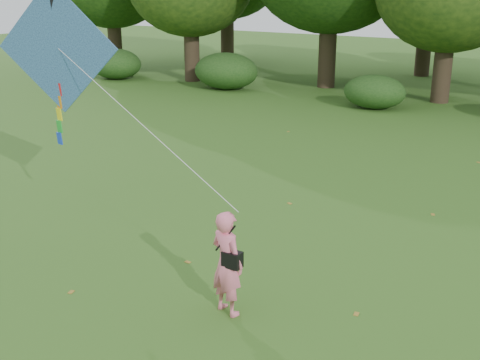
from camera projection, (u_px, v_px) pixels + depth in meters
The scene contains 6 objects.
ground at pixel (237, 311), 9.89m from camera, with size 100.00×100.00×0.00m, color #265114.
man_kite_flyer at pixel (227, 263), 9.59m from camera, with size 0.64×0.42×1.76m, color pink.
crossbody_bag at pixel (232, 259), 9.47m from camera, with size 0.43×0.20×0.70m.
flying_kite at pixel (58, 50), 11.84m from camera, with size 6.16×1.50×3.40m.
shrub_band at pixel (457, 94), 24.11m from camera, with size 39.15×3.22×1.88m.
fallen_leaves at pixel (371, 222), 13.50m from camera, with size 9.51×12.60×0.01m.
Camera 1 is at (4.70, -7.33, 5.16)m, focal length 45.00 mm.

